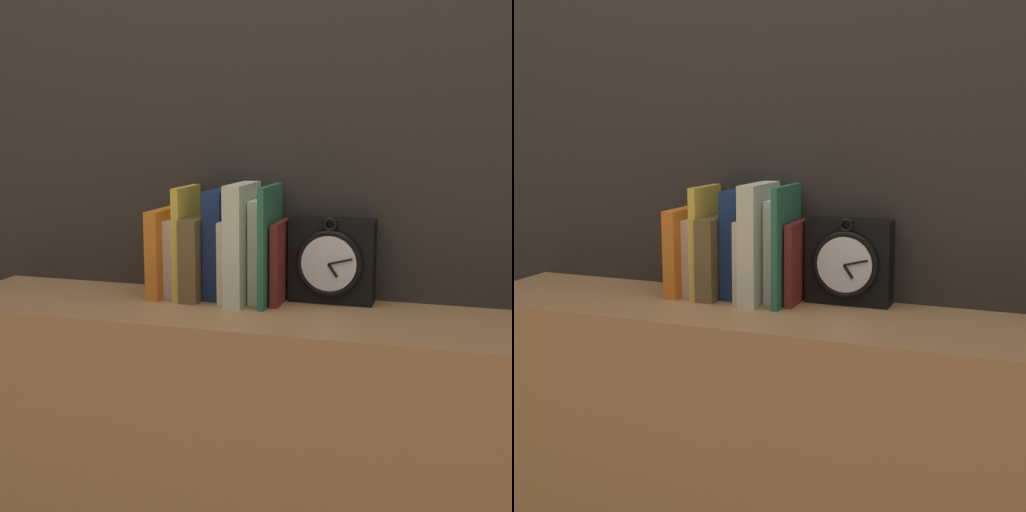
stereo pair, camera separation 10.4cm
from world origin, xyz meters
The scene contains 12 objects.
wall_back centered at (0.00, 0.19, 1.30)m, with size 6.00×0.05×2.60m.
clock centered at (0.14, 0.12, 1.03)m, with size 0.18×0.07×0.19m.
book_slot0_orange centered at (-0.24, 0.08, 1.04)m, with size 0.03×0.14×0.20m.
book_slot1_white centered at (-0.21, 0.10, 1.03)m, with size 0.03×0.11×0.17m.
book_slot2_yellow centered at (-0.19, 0.08, 1.07)m, with size 0.02×0.14×0.25m.
book_slot3_brown centered at (-0.16, 0.08, 1.03)m, with size 0.04×0.15×0.18m.
book_slot4_navy centered at (-0.11, 0.10, 1.06)m, with size 0.04×0.11×0.24m.
book_slot5_cream centered at (-0.08, 0.08, 1.03)m, with size 0.02×0.14×0.18m.
book_slot6_cream centered at (-0.05, 0.07, 1.07)m, with size 0.04×0.16×0.26m.
book_slot7_white centered at (-0.02, 0.09, 1.05)m, with size 0.03×0.11×0.22m.
book_slot8_green centered at (0.01, 0.07, 1.07)m, with size 0.01×0.16×0.26m.
book_slot9_maroon centered at (0.03, 0.09, 1.03)m, with size 0.02×0.13×0.18m.
Camera 2 is at (0.51, -1.34, 1.32)m, focal length 50.00 mm.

